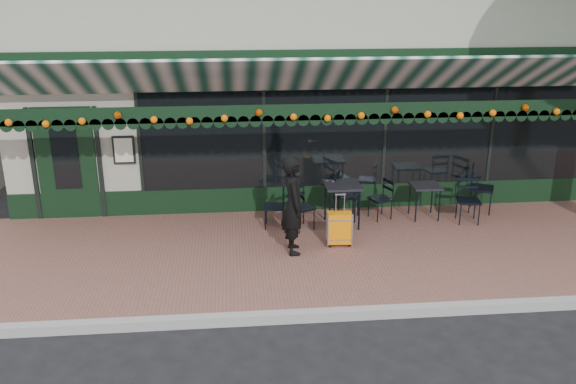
{
  "coord_description": "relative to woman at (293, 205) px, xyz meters",
  "views": [
    {
      "loc": [
        -1.62,
        -7.59,
        4.55
      ],
      "look_at": [
        -0.76,
        1.6,
        1.36
      ],
      "focal_mm": 38.0,
      "sensor_mm": 36.0,
      "label": 1
    }
  ],
  "objects": [
    {
      "name": "sidewalk",
      "position": [
        0.63,
        0.05,
        -0.93
      ],
      "size": [
        18.0,
        4.0,
        0.15
      ],
      "primitive_type": "cube",
      "color": "brown",
      "rests_on": "ground"
    },
    {
      "name": "chair_a_left",
      "position": [
        1.85,
        1.4,
        -0.46
      ],
      "size": [
        0.5,
        0.5,
        0.78
      ],
      "primitive_type": null,
      "rotation": [
        0.0,
        0.0,
        -1.21
      ],
      "color": "black",
      "rests_on": "sidewalk"
    },
    {
      "name": "chair_a_right",
      "position": [
        3.96,
        1.59,
        -0.37
      ],
      "size": [
        0.63,
        0.63,
        0.96
      ],
      "primitive_type": null,
      "rotation": [
        0.0,
        0.0,
        1.13
      ],
      "color": "black",
      "rests_on": "sidewalk"
    },
    {
      "name": "chair_b_right",
      "position": [
        1.2,
        1.45,
        -0.38
      ],
      "size": [
        0.61,
        0.61,
        0.95
      ],
      "primitive_type": null,
      "rotation": [
        0.0,
        0.0,
        1.21
      ],
      "color": "black",
      "rests_on": "sidewalk"
    },
    {
      "name": "woman",
      "position": [
        0.0,
        0.0,
        0.0
      ],
      "size": [
        0.43,
        0.64,
        1.7
      ],
      "primitive_type": "imported",
      "rotation": [
        0.0,
        0.0,
        1.61
      ],
      "color": "black",
      "rests_on": "sidewalk"
    },
    {
      "name": "ground",
      "position": [
        0.63,
        -1.95,
        -1.0
      ],
      "size": [
        80.0,
        80.0,
        0.0
      ],
      "primitive_type": "plane",
      "color": "black",
      "rests_on": "ground"
    },
    {
      "name": "curb",
      "position": [
        0.63,
        -2.03,
        -0.93
      ],
      "size": [
        18.0,
        0.16,
        0.15
      ],
      "primitive_type": "cube",
      "color": "#9E9E99",
      "rests_on": "ground"
    },
    {
      "name": "suitcase",
      "position": [
        0.83,
        0.18,
        -0.53
      ],
      "size": [
        0.43,
        0.26,
        0.95
      ],
      "rotation": [
        0.0,
        0.0,
        -0.06
      ],
      "color": "orange",
      "rests_on": "sidewalk"
    },
    {
      "name": "chair_a_front",
      "position": [
        3.48,
        1.03,
        -0.42
      ],
      "size": [
        0.49,
        0.49,
        0.86
      ],
      "primitive_type": null,
      "rotation": [
        0.0,
        0.0,
        -0.15
      ],
      "color": "black",
      "rests_on": "sidewalk"
    },
    {
      "name": "chair_b_front",
      "position": [
        0.26,
        0.99,
        -0.44
      ],
      "size": [
        0.56,
        0.56,
        0.83
      ],
      "primitive_type": null,
      "rotation": [
        0.0,
        0.0,
        0.49
      ],
      "color": "black",
      "rests_on": "sidewalk"
    },
    {
      "name": "chair_b_left",
      "position": [
        -0.24,
        1.14,
        -0.45
      ],
      "size": [
        0.45,
        0.45,
        0.8
      ],
      "primitive_type": null,
      "rotation": [
        0.0,
        0.0,
        -1.7
      ],
      "color": "black",
      "rests_on": "sidewalk"
    },
    {
      "name": "cafe_table_a",
      "position": [
        2.72,
        1.35,
        -0.24
      ],
      "size": [
        0.55,
        0.55,
        0.68
      ],
      "color": "black",
      "rests_on": "sidewalk"
    },
    {
      "name": "restaurant_building",
      "position": [
        0.63,
        5.88,
        1.27
      ],
      "size": [
        12.0,
        9.6,
        4.5
      ],
      "color": "#9F9D8A",
      "rests_on": "ground"
    },
    {
      "name": "cafe_table_b",
      "position": [
        1.04,
        1.12,
        -0.12
      ],
      "size": [
        0.66,
        0.66,
        0.82
      ],
      "color": "black",
      "rests_on": "sidewalk"
    }
  ]
}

